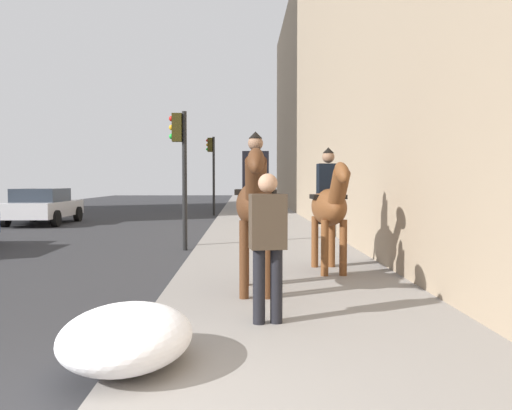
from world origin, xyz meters
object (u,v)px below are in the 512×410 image
Objects in this scene: traffic_light_far_curb at (212,163)px; traffic_light_near_curb at (181,157)px; mounted_horse_near at (256,202)px; pedestrian_greeting at (268,238)px; mounted_horse_far at (330,204)px; car_mid_lane at (43,206)px.

traffic_light_near_curb is at bearing -179.97° from traffic_light_far_curb.
traffic_light_far_curb is at bearing -173.65° from mounted_horse_near.
traffic_light_far_curb is at bearing -2.59° from pedestrian_greeting.
mounted_horse_far is 1.30× the size of pedestrian_greeting.
pedestrian_greeting is at bearing -174.84° from traffic_light_far_curb.
traffic_light_near_curb is 0.88× the size of traffic_light_far_curb.
pedestrian_greeting is at bearing -165.67° from traffic_light_near_curb.
mounted_horse_near is at bearing -41.45° from mounted_horse_far.
car_mid_lane is 1.27× the size of traffic_light_near_curb.
car_mid_lane is 10.41m from traffic_light_near_curb.
pedestrian_greeting is 20.40m from traffic_light_far_curb.
car_mid_lane is at bearing 128.41° from traffic_light_far_curb.
mounted_horse_near is 0.53× the size of car_mid_lane.
traffic_light_far_curb is at bearing 0.03° from traffic_light_near_curb.
mounted_horse_far is 5.02m from traffic_light_near_curb.
traffic_light_far_curb reaches higher than mounted_horse_near.
mounted_horse_near is 15.82m from car_mid_lane.
mounted_horse_near reaches higher than mounted_horse_far.
mounted_horse_near is at bearing -4.28° from pedestrian_greeting.
traffic_light_far_curb reaches higher than car_mid_lane.
traffic_light_far_curb is (16.96, 3.08, 1.32)m from mounted_horse_far.
mounted_horse_near is at bearing -149.45° from car_mid_lane.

